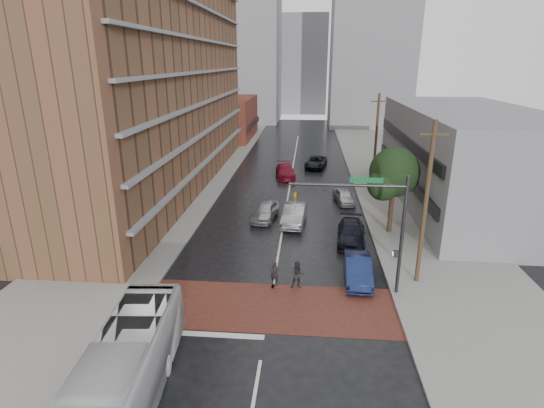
# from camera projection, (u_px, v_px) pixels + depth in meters

# --- Properties ---
(ground) EXTENTS (160.00, 160.00, 0.00)m
(ground) POSITION_uv_depth(u_px,v_px,m) (269.00, 312.00, 23.20)
(ground) COLOR black
(ground) RESTS_ON ground
(crosswalk) EXTENTS (14.00, 5.00, 0.02)m
(crosswalk) POSITION_uv_depth(u_px,v_px,m) (269.00, 307.00, 23.67)
(crosswalk) COLOR brown
(crosswalk) RESTS_ON ground
(sidewalk_west) EXTENTS (9.00, 90.00, 0.15)m
(sidewalk_west) POSITION_uv_depth(u_px,v_px,m) (188.00, 182.00, 47.71)
(sidewalk_west) COLOR gray
(sidewalk_west) RESTS_ON ground
(sidewalk_east) EXTENTS (9.00, 90.00, 0.15)m
(sidewalk_east) POSITION_uv_depth(u_px,v_px,m) (396.00, 187.00, 45.83)
(sidewalk_east) COLOR gray
(sidewalk_east) RESTS_ON ground
(apartment_block) EXTENTS (10.00, 44.00, 28.00)m
(apartment_block) POSITION_uv_depth(u_px,v_px,m) (152.00, 51.00, 42.50)
(apartment_block) COLOR brown
(apartment_block) RESTS_ON ground
(storefront_west) EXTENTS (8.00, 16.00, 7.00)m
(storefront_west) POSITION_uv_depth(u_px,v_px,m) (229.00, 118.00, 74.02)
(storefront_west) COLOR maroon
(storefront_west) RESTS_ON ground
(building_east) EXTENTS (11.00, 26.00, 9.00)m
(building_east) POSITION_uv_depth(u_px,v_px,m) (466.00, 158.00, 39.28)
(building_east) COLOR slate
(building_east) RESTS_ON ground
(distant_tower_west) EXTENTS (18.00, 16.00, 32.00)m
(distant_tower_west) POSITION_uv_depth(u_px,v_px,m) (238.00, 46.00, 92.82)
(distant_tower_west) COLOR slate
(distant_tower_west) RESTS_ON ground
(distant_tower_east) EXTENTS (16.00, 14.00, 36.00)m
(distant_tower_east) POSITION_uv_depth(u_px,v_px,m) (372.00, 34.00, 84.22)
(distant_tower_east) COLOR slate
(distant_tower_east) RESTS_ON ground
(distant_tower_center) EXTENTS (12.00, 10.00, 24.00)m
(distant_tower_center) POSITION_uv_depth(u_px,v_px,m) (303.00, 65.00, 109.00)
(distant_tower_center) COLOR slate
(distant_tower_center) RESTS_ON ground
(street_tree) EXTENTS (4.20, 4.10, 6.90)m
(street_tree) POSITION_uv_depth(u_px,v_px,m) (394.00, 175.00, 32.34)
(street_tree) COLOR #332319
(street_tree) RESTS_ON ground
(signal_mast) EXTENTS (6.50, 0.30, 7.20)m
(signal_mast) POSITION_uv_depth(u_px,v_px,m) (377.00, 218.00, 23.56)
(signal_mast) COLOR #2D2D33
(signal_mast) RESTS_ON ground
(utility_pole_near) EXTENTS (1.60, 0.26, 10.00)m
(utility_pole_near) POSITION_uv_depth(u_px,v_px,m) (426.00, 204.00, 24.61)
(utility_pole_near) COLOR #473321
(utility_pole_near) RESTS_ON ground
(utility_pole_far) EXTENTS (1.60, 0.26, 10.00)m
(utility_pole_far) POSITION_uv_depth(u_px,v_px,m) (376.00, 142.00, 43.48)
(utility_pole_far) COLOR #473321
(utility_pole_far) RESTS_ON ground
(transit_bus) EXTENTS (3.40, 11.07, 3.04)m
(transit_bus) POSITION_uv_depth(u_px,v_px,m) (121.00, 380.00, 16.09)
(transit_bus) COLOR silver
(transit_bus) RESTS_ON ground
(pedestrian_a) EXTENTS (0.62, 0.48, 1.50)m
(pedestrian_a) POSITION_uv_depth(u_px,v_px,m) (275.00, 274.00, 25.78)
(pedestrian_a) COLOR black
(pedestrian_a) RESTS_ON ground
(pedestrian_b) EXTENTS (0.89, 0.72, 1.72)m
(pedestrian_b) POSITION_uv_depth(u_px,v_px,m) (298.00, 275.00, 25.36)
(pedestrian_b) COLOR black
(pedestrian_b) RESTS_ON ground
(car_travel_a) EXTENTS (2.43, 4.64, 1.51)m
(car_travel_a) POSITION_uv_depth(u_px,v_px,m) (265.00, 211.00, 36.49)
(car_travel_a) COLOR #ACB0B3
(car_travel_a) RESTS_ON ground
(car_travel_b) EXTENTS (2.16, 5.12, 1.64)m
(car_travel_b) POSITION_uv_depth(u_px,v_px,m) (294.00, 214.00, 35.48)
(car_travel_b) COLOR #A1A5A9
(car_travel_b) RESTS_ON ground
(car_travel_c) EXTENTS (2.80, 5.34, 1.48)m
(car_travel_c) POSITION_uv_depth(u_px,v_px,m) (285.00, 171.00, 49.74)
(car_travel_c) COLOR maroon
(car_travel_c) RESTS_ON ground
(suv_travel) EXTENTS (3.18, 5.46, 1.43)m
(suv_travel) POSITION_uv_depth(u_px,v_px,m) (316.00, 162.00, 54.32)
(suv_travel) COLOR black
(suv_travel) RESTS_ON ground
(car_parked_near) EXTENTS (1.73, 4.58, 1.49)m
(car_parked_near) POSITION_uv_depth(u_px,v_px,m) (358.00, 269.00, 26.31)
(car_parked_near) COLOR #141E48
(car_parked_near) RESTS_ON ground
(car_parked_mid) EXTENTS (2.42, 5.15, 1.45)m
(car_parked_mid) POSITION_uv_depth(u_px,v_px,m) (351.00, 233.00, 31.97)
(car_parked_mid) COLOR black
(car_parked_mid) RESTS_ON ground
(car_parked_far) EXTENTS (2.25, 4.07, 1.31)m
(car_parked_far) POSITION_uv_depth(u_px,v_px,m) (344.00, 196.00, 40.77)
(car_parked_far) COLOR #B0B2B9
(car_parked_far) RESTS_ON ground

